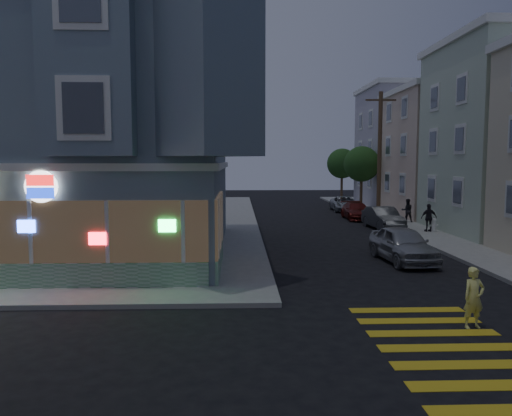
{
  "coord_description": "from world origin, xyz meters",
  "views": [
    {
      "loc": [
        1.76,
        -11.92,
        4.2
      ],
      "look_at": [
        2.4,
        5.85,
        2.52
      ],
      "focal_mm": 35.0,
      "sensor_mm": 36.0,
      "label": 1
    }
  ],
  "objects": [
    {
      "name": "traffic_signal",
      "position": [
        0.31,
        4.86,
        3.94
      ],
      "size": [
        0.69,
        0.63,
        5.6
      ],
      "rotation": [
        0.0,
        0.0,
        0.22
      ],
      "color": "black",
      "rests_on": "sidewalk_nw"
    },
    {
      "name": "pedestrian_a",
      "position": [
        13.0,
        20.69,
        0.92
      ],
      "size": [
        0.79,
        0.64,
        1.54
      ],
      "primitive_type": "imported",
      "rotation": [
        0.0,
        0.0,
        3.06
      ],
      "color": "black",
      "rests_on": "sidewalk_ne"
    },
    {
      "name": "corner_building",
      "position": [
        -6.0,
        10.98,
        5.82
      ],
      "size": [
        14.6,
        14.6,
        11.4
      ],
      "color": "slate",
      "rests_on": "sidewalk_nw"
    },
    {
      "name": "ground",
      "position": [
        0.0,
        0.0,
        0.0
      ],
      "size": [
        120.0,
        120.0,
        0.0
      ],
      "primitive_type": "plane",
      "color": "black",
      "rests_on": "ground"
    },
    {
      "name": "parked_car_b",
      "position": [
        10.7,
        18.34,
        0.69
      ],
      "size": [
        1.74,
        4.26,
        1.37
      ],
      "primitive_type": "imported",
      "rotation": [
        0.0,
        0.0,
        0.07
      ],
      "color": "#35373A",
      "rests_on": "ground"
    },
    {
      "name": "parked_car_c",
      "position": [
        10.28,
        23.54,
        0.61
      ],
      "size": [
        1.75,
        4.22,
        1.22
      ],
      "primitive_type": "imported",
      "rotation": [
        0.0,
        0.0,
        -0.01
      ],
      "color": "maroon",
      "rests_on": "ground"
    },
    {
      "name": "street_tree_far",
      "position": [
        12.2,
        38.0,
        3.94
      ],
      "size": [
        3.0,
        3.0,
        5.3
      ],
      "color": "#4C3826",
      "rests_on": "sidewalk_ne"
    },
    {
      "name": "street_tree_near",
      "position": [
        12.2,
        30.0,
        3.94
      ],
      "size": [
        3.0,
        3.0,
        5.3
      ],
      "color": "#4C3826",
      "rests_on": "sidewalk_ne"
    },
    {
      "name": "row_house_d",
      "position": [
        19.5,
        34.0,
        5.4
      ],
      "size": [
        12.0,
        8.6,
        10.5
      ],
      "primitive_type": "cube",
      "color": "#AFA9BA",
      "rests_on": "sidewalk_ne"
    },
    {
      "name": "fire_hydrant",
      "position": [
        13.0,
        16.1,
        0.56
      ],
      "size": [
        0.45,
        0.26,
        0.79
      ],
      "color": "white",
      "rests_on": "sidewalk_ne"
    },
    {
      "name": "utility_pole",
      "position": [
        12.0,
        24.0,
        4.8
      ],
      "size": [
        2.2,
        0.3,
        9.0
      ],
      "color": "#4C3826",
      "rests_on": "sidewalk_ne"
    },
    {
      "name": "parked_car_d",
      "position": [
        10.7,
        29.46,
        0.62
      ],
      "size": [
        2.26,
        4.55,
        1.24
      ],
      "primitive_type": "imported",
      "rotation": [
        0.0,
        0.0,
        -0.05
      ],
      "color": "#A1A7AB",
      "rests_on": "ground"
    },
    {
      "name": "pedestrian_b",
      "position": [
        12.73,
        16.18,
        0.95
      ],
      "size": [
        0.96,
        0.46,
        1.6
      ],
      "primitive_type": "imported",
      "rotation": [
        0.0,
        0.0,
        3.22
      ],
      "color": "black",
      "rests_on": "sidewalk_ne"
    },
    {
      "name": "running_child",
      "position": [
        7.67,
        0.11,
        0.78
      ],
      "size": [
        0.62,
        0.47,
        1.55
      ],
      "primitive_type": "imported",
      "rotation": [
        0.0,
        0.0,
        0.18
      ],
      "color": "#F0EF7A",
      "rests_on": "ground"
    },
    {
      "name": "sidewalk_nw",
      "position": [
        -13.5,
        23.0,
        0.07
      ],
      "size": [
        33.0,
        42.0,
        0.15
      ],
      "primitive_type": "cube",
      "color": "gray",
      "rests_on": "ground"
    },
    {
      "name": "row_house_c",
      "position": [
        19.5,
        25.0,
        4.65
      ],
      "size": [
        12.0,
        8.6,
        9.0
      ],
      "primitive_type": "cube",
      "color": "beige",
      "rests_on": "sidewalk_ne"
    },
    {
      "name": "parked_car_a",
      "position": [
        8.6,
        8.34,
        0.74
      ],
      "size": [
        2.06,
        4.46,
        1.48
      ],
      "primitive_type": "imported",
      "rotation": [
        0.0,
        0.0,
        0.07
      ],
      "color": "#9B9EA3",
      "rests_on": "ground"
    }
  ]
}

